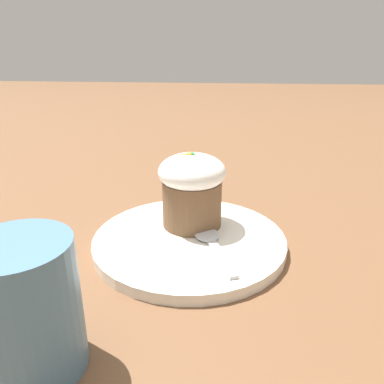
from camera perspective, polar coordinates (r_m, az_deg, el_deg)
name	(u,v)px	position (r m, az deg, el deg)	size (l,w,h in m)	color
ground_plane	(189,246)	(0.45, -0.40, -8.19)	(4.00, 4.00, 0.00)	brown
dessert_plate	(189,241)	(0.45, -0.40, -7.47)	(0.22, 0.22, 0.01)	white
carrot_cake	(192,188)	(0.45, 0.00, 0.59)	(0.08, 0.08, 0.09)	brown
spoon	(211,240)	(0.43, 2.88, -7.29)	(0.06, 0.11, 0.01)	#B7B7BC
coffee_cup	(24,309)	(0.30, -24.20, -15.92)	(0.10, 0.08, 0.10)	teal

